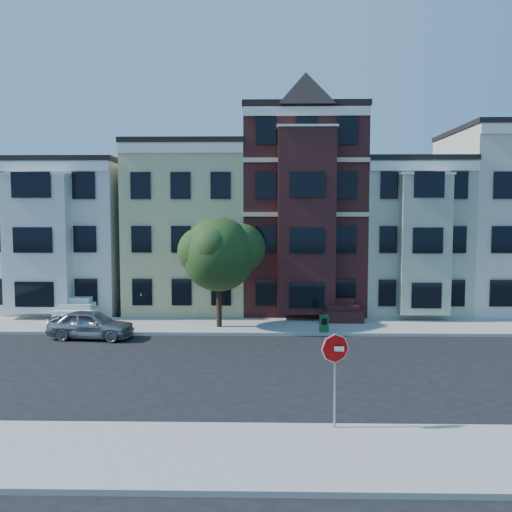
{
  "coord_description": "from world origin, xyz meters",
  "views": [
    {
      "loc": [
        -2.1,
        -21.89,
        6.23
      ],
      "look_at": [
        -2.65,
        3.29,
        4.2
      ],
      "focal_mm": 40.0,
      "sensor_mm": 36.0,
      "label": 1
    }
  ],
  "objects_px": {
    "street_tree": "(219,259)",
    "fire_hydrant": "(63,324)",
    "parked_car": "(91,324)",
    "newspaper_box": "(324,323)",
    "stop_sign": "(335,375)"
  },
  "relations": [
    {
      "from": "fire_hydrant",
      "to": "parked_car",
      "type": "bearing_deg",
      "value": -33.82
    },
    {
      "from": "newspaper_box",
      "to": "fire_hydrant",
      "type": "bearing_deg",
      "value": 168.08
    },
    {
      "from": "newspaper_box",
      "to": "stop_sign",
      "type": "distance_m",
      "value": 12.68
    },
    {
      "from": "newspaper_box",
      "to": "stop_sign",
      "type": "xyz_separation_m",
      "value": [
        -0.93,
        -12.6,
        1.07
      ]
    },
    {
      "from": "street_tree",
      "to": "fire_hydrant",
      "type": "relative_size",
      "value": 10.93
    },
    {
      "from": "street_tree",
      "to": "stop_sign",
      "type": "height_order",
      "value": "street_tree"
    },
    {
      "from": "stop_sign",
      "to": "newspaper_box",
      "type": "bearing_deg",
      "value": 90.19
    },
    {
      "from": "newspaper_box",
      "to": "stop_sign",
      "type": "height_order",
      "value": "stop_sign"
    },
    {
      "from": "parked_car",
      "to": "newspaper_box",
      "type": "relative_size",
      "value": 4.77
    },
    {
      "from": "street_tree",
      "to": "parked_car",
      "type": "relative_size",
      "value": 1.71
    },
    {
      "from": "street_tree",
      "to": "stop_sign",
      "type": "xyz_separation_m",
      "value": [
        4.43,
        -13.79,
        -2.02
      ]
    },
    {
      "from": "stop_sign",
      "to": "fire_hydrant",
      "type": "bearing_deg",
      "value": 138.42
    },
    {
      "from": "street_tree",
      "to": "fire_hydrant",
      "type": "bearing_deg",
      "value": -172.15
    },
    {
      "from": "street_tree",
      "to": "fire_hydrant",
      "type": "distance_m",
      "value": 8.54
    },
    {
      "from": "street_tree",
      "to": "stop_sign",
      "type": "distance_m",
      "value": 14.63
    }
  ]
}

